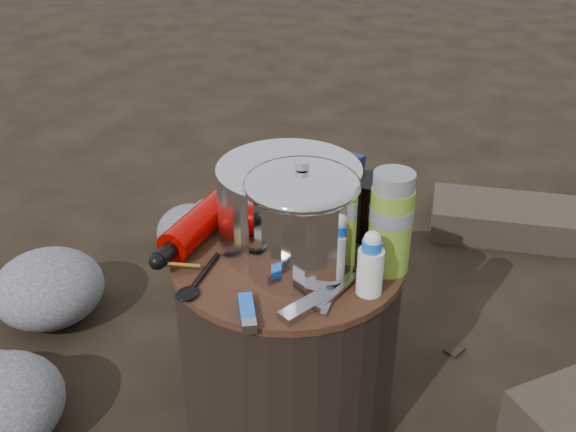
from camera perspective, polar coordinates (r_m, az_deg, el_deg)
The scene contains 15 objects.
ground at distance 1.49m, azimuth 0.00°, elevation -16.20°, with size 60.00×60.00×0.00m, color black.
stump at distance 1.36m, azimuth 0.00°, elevation -10.39°, with size 0.43×0.43×0.40m, color black.
rock_ring at distance 1.70m, azimuth -13.11°, elevation -6.04°, with size 0.46×1.00×0.20m, color slate, non-canonical shape.
foil_windscreen at distance 1.23m, azimuth 0.09°, elevation 0.81°, with size 0.26×0.26×0.16m, color silver.
camping_pot at distance 1.16m, azimuth 1.16°, elevation -0.23°, with size 0.20×0.20×0.20m, color silver.
fuel_bottle at distance 1.29m, azimuth -7.65°, elevation -0.71°, with size 0.06×0.25×0.06m, color #B40400, non-canonical shape.
thermos at distance 1.17m, azimuth 8.74°, elevation -0.59°, with size 0.07×0.07×0.19m, color #7EA32E.
travel_mug at distance 1.28m, azimuth 7.12°, elevation 0.65°, with size 0.08×0.08×0.12m, color black.
stuff_sack at distance 1.37m, azimuth -1.11°, elevation 2.57°, with size 0.15×0.13×0.10m, color #E8A102.
food_pouch at distance 1.34m, azimuth 4.03°, elevation 2.74°, with size 0.11×0.02×0.14m, color #131D45.
lighter at distance 1.10m, azimuth -3.53°, elevation -7.87°, with size 0.02×0.09×0.02m, color blue.
multitool at distance 1.10m, azimuth 1.59°, elevation -7.71°, with size 0.03×0.10×0.01m, color #A9A9AE.
pot_grabber at distance 1.14m, azimuth 3.94°, elevation -6.27°, with size 0.04×0.14×0.01m, color #A9A9AE, non-canonical shape.
spork at distance 1.19m, azimuth -7.22°, elevation -4.80°, with size 0.03×0.14×0.01m, color black, non-canonical shape.
squeeze_bottle at distance 1.12m, azimuth 7.04°, elevation -4.26°, with size 0.04×0.04×0.11m, color white.
Camera 1 is at (0.54, -0.88, 1.07)m, focal length 41.68 mm.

